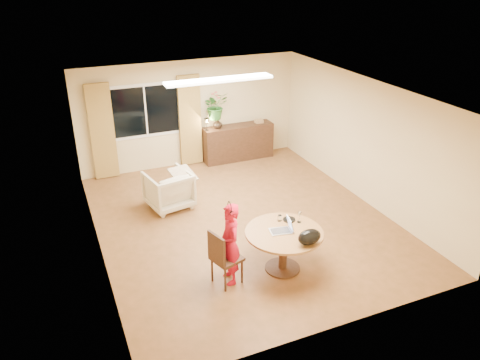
# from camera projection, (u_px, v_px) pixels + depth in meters

# --- Properties ---
(floor) EXTENTS (6.50, 6.50, 0.00)m
(floor) POSITION_uv_depth(u_px,v_px,m) (243.00, 221.00, 9.31)
(floor) COLOR brown
(floor) RESTS_ON ground
(ceiling) EXTENTS (6.50, 6.50, 0.00)m
(ceiling) POSITION_uv_depth(u_px,v_px,m) (243.00, 92.00, 8.20)
(ceiling) COLOR white
(ceiling) RESTS_ON wall_back
(wall_back) EXTENTS (5.50, 0.00, 5.50)m
(wall_back) POSITION_uv_depth(u_px,v_px,m) (191.00, 113.00, 11.46)
(wall_back) COLOR #CFB686
(wall_back) RESTS_ON floor
(wall_left) EXTENTS (0.00, 6.50, 6.50)m
(wall_left) POSITION_uv_depth(u_px,v_px,m) (92.00, 186.00, 7.78)
(wall_left) COLOR #CFB686
(wall_left) RESTS_ON floor
(wall_right) EXTENTS (0.00, 6.50, 6.50)m
(wall_right) POSITION_uv_depth(u_px,v_px,m) (364.00, 141.00, 9.73)
(wall_right) COLOR #CFB686
(wall_right) RESTS_ON floor
(window) EXTENTS (1.70, 0.03, 1.30)m
(window) POSITION_uv_depth(u_px,v_px,m) (146.00, 111.00, 10.97)
(window) COLOR white
(window) RESTS_ON wall_back
(curtain_left) EXTENTS (0.55, 0.08, 2.25)m
(curtain_left) POSITION_uv_depth(u_px,v_px,m) (102.00, 132.00, 10.69)
(curtain_left) COLOR olive
(curtain_left) RESTS_ON wall_back
(curtain_right) EXTENTS (0.55, 0.08, 2.25)m
(curtain_right) POSITION_uv_depth(u_px,v_px,m) (190.00, 121.00, 11.43)
(curtain_right) COLOR olive
(curtain_right) RESTS_ON wall_back
(ceiling_panel) EXTENTS (2.20, 0.35, 0.05)m
(ceiling_panel) POSITION_uv_depth(u_px,v_px,m) (219.00, 80.00, 9.22)
(ceiling_panel) COLOR white
(ceiling_panel) RESTS_ON ceiling
(dining_table) EXTENTS (1.27, 1.27, 0.73)m
(dining_table) POSITION_uv_depth(u_px,v_px,m) (284.00, 240.00, 7.62)
(dining_table) COLOR brown
(dining_table) RESTS_ON floor
(dining_chair) EXTENTS (0.56, 0.54, 0.96)m
(dining_chair) POSITION_uv_depth(u_px,v_px,m) (227.00, 257.00, 7.34)
(dining_chair) COLOR black
(dining_chair) RESTS_ON floor
(child) EXTENTS (0.52, 0.36, 1.37)m
(child) POSITION_uv_depth(u_px,v_px,m) (230.00, 244.00, 7.30)
(child) COLOR red
(child) RESTS_ON floor
(laptop) EXTENTS (0.40, 0.30, 0.24)m
(laptop) POSITION_uv_depth(u_px,v_px,m) (281.00, 225.00, 7.51)
(laptop) COLOR #B7B7BC
(laptop) RESTS_ON dining_table
(tumbler) EXTENTS (0.09, 0.09, 0.10)m
(tumbler) POSITION_uv_depth(u_px,v_px,m) (280.00, 218.00, 7.85)
(tumbler) COLOR white
(tumbler) RESTS_ON dining_table
(wine_glass) EXTENTS (0.08, 0.08, 0.20)m
(wine_glass) POSITION_uv_depth(u_px,v_px,m) (299.00, 217.00, 7.79)
(wine_glass) COLOR white
(wine_glass) RESTS_ON dining_table
(pot_lid) EXTENTS (0.26, 0.26, 0.03)m
(pot_lid) POSITION_uv_depth(u_px,v_px,m) (289.00, 219.00, 7.89)
(pot_lid) COLOR white
(pot_lid) RESTS_ON dining_table
(handbag) EXTENTS (0.40, 0.25, 0.26)m
(handbag) POSITION_uv_depth(u_px,v_px,m) (309.00, 237.00, 7.17)
(handbag) COLOR black
(handbag) RESTS_ON dining_table
(armchair) EXTENTS (0.99, 1.01, 0.79)m
(armchair) POSITION_uv_depth(u_px,v_px,m) (169.00, 190.00, 9.69)
(armchair) COLOR beige
(armchair) RESTS_ON floor
(throw) EXTENTS (0.55, 0.63, 0.03)m
(throw) POSITION_uv_depth(u_px,v_px,m) (183.00, 171.00, 9.55)
(throw) COLOR beige
(throw) RESTS_ON armchair
(sideboard) EXTENTS (1.82, 0.44, 0.91)m
(sideboard) POSITION_uv_depth(u_px,v_px,m) (238.00, 142.00, 12.04)
(sideboard) COLOR black
(sideboard) RESTS_ON floor
(vase) EXTENTS (0.30, 0.30, 0.25)m
(vase) POSITION_uv_depth(u_px,v_px,m) (217.00, 124.00, 11.59)
(vase) COLOR black
(vase) RESTS_ON sideboard
(bouquet) EXTENTS (0.68, 0.61, 0.66)m
(bouquet) POSITION_uv_depth(u_px,v_px,m) (215.00, 106.00, 11.38)
(bouquet) COLOR #306124
(bouquet) RESTS_ON vase
(book_stack) EXTENTS (0.23, 0.18, 0.09)m
(book_stack) POSITION_uv_depth(u_px,v_px,m) (259.00, 121.00, 12.03)
(book_stack) COLOR #8B6346
(book_stack) RESTS_ON sideboard
(desk_lamp) EXTENTS (0.15, 0.15, 0.33)m
(desk_lamp) POSITION_uv_depth(u_px,v_px,m) (207.00, 124.00, 11.43)
(desk_lamp) COLOR black
(desk_lamp) RESTS_ON sideboard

